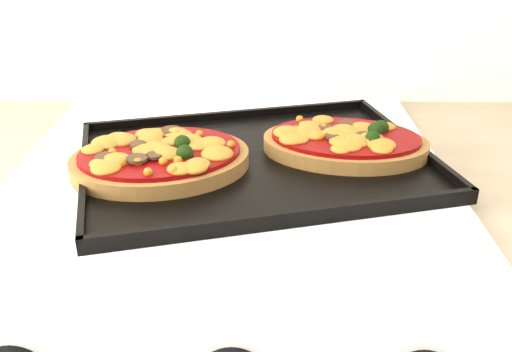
# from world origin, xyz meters

# --- Properties ---
(baking_tray) EXTENTS (0.53, 0.44, 0.02)m
(baking_tray) POSITION_xyz_m (0.04, 1.70, 0.92)
(baking_tray) COLOR black
(baking_tray) RESTS_ON stove
(pizza_left) EXTENTS (0.27, 0.23, 0.03)m
(pizza_left) POSITION_xyz_m (-0.09, 1.67, 0.94)
(pizza_left) COLOR olive
(pizza_left) RESTS_ON baking_tray
(pizza_right) EXTENTS (0.25, 0.19, 0.03)m
(pizza_right) POSITION_xyz_m (0.16, 1.73, 0.94)
(pizza_right) COLOR olive
(pizza_right) RESTS_ON baking_tray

